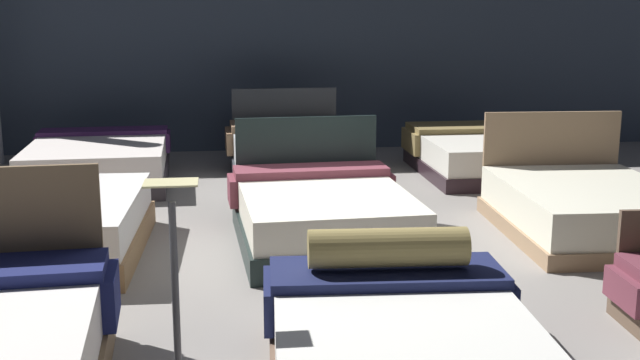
{
  "coord_description": "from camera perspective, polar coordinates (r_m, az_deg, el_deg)",
  "views": [
    {
      "loc": [
        -0.92,
        -6.39,
        2.02
      ],
      "look_at": [
        -0.03,
        0.61,
        0.5
      ],
      "focal_mm": 44.18,
      "sensor_mm": 36.0,
      "label": 1
    }
  ],
  "objects": [
    {
      "name": "bed_6",
      "position": [
        9.75,
        -15.75,
        1.21
      ],
      "size": [
        1.71,
        2.17,
        0.54
      ],
      "rotation": [
        0.0,
        0.0,
        0.04
      ],
      "color": "#2D272D",
      "rests_on": "ground_plane"
    },
    {
      "name": "price_sign",
      "position": [
        4.34,
        -10.39,
        -9.21
      ],
      "size": [
        0.28,
        0.24,
        1.15
      ],
      "color": "#3F3F44",
      "rests_on": "ground_plane"
    },
    {
      "name": "bed_3",
      "position": [
        6.99,
        -19.24,
        -3.24
      ],
      "size": [
        1.64,
        2.06,
        0.5
      ],
      "rotation": [
        0.0,
        0.0,
        -0.03
      ],
      "color": "olive",
      "rests_on": "ground_plane"
    },
    {
      "name": "bed_7",
      "position": [
        9.75,
        -1.99,
        1.85
      ],
      "size": [
        1.62,
        2.11,
        1.01
      ],
      "rotation": [
        0.0,
        0.0,
        0.02
      ],
      "color": "#2F3339",
      "rests_on": "ground_plane"
    },
    {
      "name": "showroom_back_wall",
      "position": [
        11.61,
        -2.75,
        10.8
      ],
      "size": [
        18.0,
        0.06,
        3.5
      ],
      "primitive_type": "cube",
      "color": "#333D4C",
      "rests_on": "ground_plane"
    },
    {
      "name": "bed_4",
      "position": [
        6.92,
        0.22,
        -2.55
      ],
      "size": [
        1.61,
        2.02,
        1.02
      ],
      "rotation": [
        0.0,
        0.0,
        0.05
      ],
      "color": "black",
      "rests_on": "ground_plane"
    },
    {
      "name": "bed_5",
      "position": [
        7.62,
        18.8,
        -1.99
      ],
      "size": [
        1.6,
        2.1,
        1.02
      ],
      "rotation": [
        0.0,
        0.0,
        -0.05
      ],
      "color": "#8F7153",
      "rests_on": "ground_plane"
    },
    {
      "name": "bed_8",
      "position": [
        10.13,
        11.52,
        1.83
      ],
      "size": [
        1.59,
        2.08,
        0.54
      ],
      "rotation": [
        0.0,
        0.0,
        0.0
      ],
      "color": "black",
      "rests_on": "ground_plane"
    },
    {
      "name": "bed_1",
      "position": [
        4.32,
        6.15,
        -12.29
      ],
      "size": [
        1.58,
        2.15,
        0.75
      ],
      "rotation": [
        0.0,
        0.0,
        -0.06
      ],
      "color": "brown",
      "rests_on": "ground_plane"
    },
    {
      "name": "ground_plane",
      "position": [
        6.77,
        0.91,
        -5.3
      ],
      "size": [
        18.0,
        18.0,
        0.02
      ],
      "primitive_type": "cube",
      "color": "gray"
    }
  ]
}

